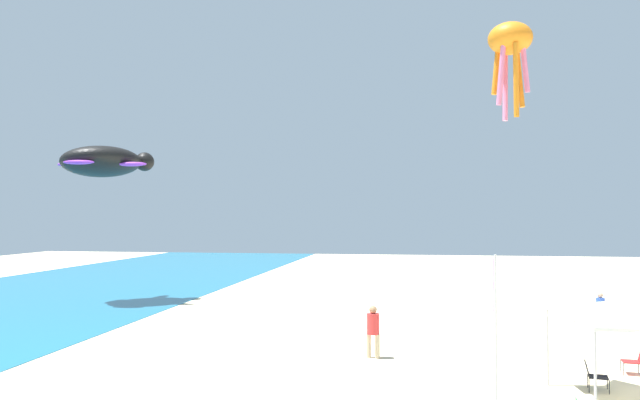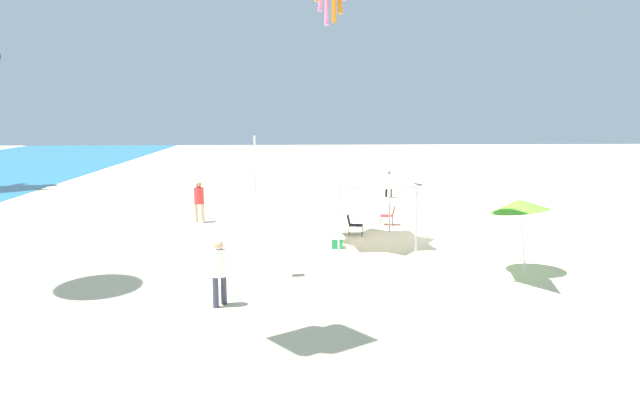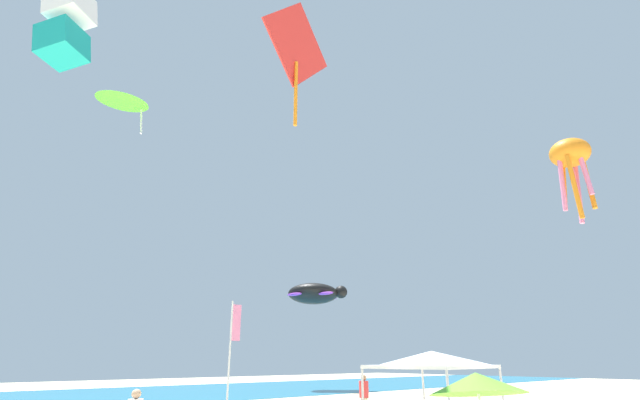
{
  "view_description": "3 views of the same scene",
  "coord_description": "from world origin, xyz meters",
  "px_view_note": "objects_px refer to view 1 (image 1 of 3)",
  "views": [
    {
      "loc": [
        -18.34,
        8.74,
        5.02
      ],
      "look_at": [
        0.3,
        11.71,
        5.5
      ],
      "focal_mm": 34.07,
      "sensor_mm": 36.0,
      "label": 1
    },
    {
      "loc": [
        -23.27,
        6.11,
        5.02
      ],
      "look_at": [
        -1.32,
        5.12,
        1.66
      ],
      "focal_mm": 33.74,
      "sensor_mm": 36.0,
      "label": 2
    },
    {
      "loc": [
        -13.88,
        -5.86,
        2.51
      ],
      "look_at": [
        0.3,
        10.09,
        9.74
      ],
      "focal_mm": 26.46,
      "sensor_mm": 36.0,
      "label": 3
    }
  ],
  "objects_px": {
    "canopy_tent": "(621,310)",
    "person_kite_handler": "(600,307)",
    "folding_chair_facing_ocean": "(635,360)",
    "folding_chair_near_cooler": "(594,374)",
    "kite_octopus_orange": "(510,44)",
    "banner_flag": "(495,341)",
    "kite_turtle_black": "(103,162)",
    "person_near_umbrella": "(373,327)"
  },
  "relations": [
    {
      "from": "canopy_tent",
      "to": "kite_octopus_orange",
      "type": "relative_size",
      "value": 0.74
    },
    {
      "from": "folding_chair_facing_ocean",
      "to": "banner_flag",
      "type": "bearing_deg",
      "value": -25.15
    },
    {
      "from": "person_kite_handler",
      "to": "kite_turtle_black",
      "type": "xyz_separation_m",
      "value": [
        4.13,
        26.04,
        7.2
      ]
    },
    {
      "from": "folding_chair_facing_ocean",
      "to": "person_near_umbrella",
      "type": "xyz_separation_m",
      "value": [
        0.94,
        8.34,
        0.6
      ]
    },
    {
      "from": "kite_octopus_orange",
      "to": "kite_turtle_black",
      "type": "bearing_deg",
      "value": 19.09
    },
    {
      "from": "person_kite_handler",
      "to": "kite_octopus_orange",
      "type": "bearing_deg",
      "value": -21.53
    },
    {
      "from": "folding_chair_near_cooler",
      "to": "folding_chair_facing_ocean",
      "type": "height_order",
      "value": "same"
    },
    {
      "from": "folding_chair_facing_ocean",
      "to": "person_kite_handler",
      "type": "xyz_separation_m",
      "value": [
        8.06,
        -1.24,
        0.47
      ]
    },
    {
      "from": "canopy_tent",
      "to": "kite_turtle_black",
      "type": "relative_size",
      "value": 0.65
    },
    {
      "from": "person_kite_handler",
      "to": "person_near_umbrella",
      "type": "height_order",
      "value": "person_near_umbrella"
    },
    {
      "from": "banner_flag",
      "to": "person_kite_handler",
      "type": "height_order",
      "value": "banner_flag"
    },
    {
      "from": "person_kite_handler",
      "to": "person_near_umbrella",
      "type": "distance_m",
      "value": 11.94
    },
    {
      "from": "person_near_umbrella",
      "to": "kite_turtle_black",
      "type": "height_order",
      "value": "kite_turtle_black"
    },
    {
      "from": "folding_chair_facing_ocean",
      "to": "person_kite_handler",
      "type": "bearing_deg",
      "value": 179.09
    },
    {
      "from": "kite_turtle_black",
      "to": "kite_octopus_orange",
      "type": "bearing_deg",
      "value": -40.95
    },
    {
      "from": "kite_turtle_black",
      "to": "banner_flag",
      "type": "bearing_deg",
      "value": -89.09
    },
    {
      "from": "folding_chair_near_cooler",
      "to": "person_near_umbrella",
      "type": "xyz_separation_m",
      "value": [
        2.98,
        6.54,
        0.6
      ]
    },
    {
      "from": "canopy_tent",
      "to": "folding_chair_facing_ocean",
      "type": "xyz_separation_m",
      "value": [
        3.28,
        -1.41,
        -2.01
      ]
    },
    {
      "from": "person_kite_handler",
      "to": "kite_turtle_black",
      "type": "bearing_deg",
      "value": 27.91
    },
    {
      "from": "kite_turtle_black",
      "to": "person_near_umbrella",
      "type": "bearing_deg",
      "value": -77.32
    },
    {
      "from": "kite_turtle_black",
      "to": "folding_chair_facing_ocean",
      "type": "bearing_deg",
      "value": -69.15
    },
    {
      "from": "folding_chair_facing_ocean",
      "to": "person_kite_handler",
      "type": "distance_m",
      "value": 8.17
    },
    {
      "from": "person_kite_handler",
      "to": "kite_turtle_black",
      "type": "height_order",
      "value": "kite_turtle_black"
    },
    {
      "from": "person_near_umbrella",
      "to": "canopy_tent",
      "type": "bearing_deg",
      "value": 165.06
    },
    {
      "from": "banner_flag",
      "to": "kite_octopus_orange",
      "type": "height_order",
      "value": "kite_octopus_orange"
    },
    {
      "from": "banner_flag",
      "to": "canopy_tent",
      "type": "bearing_deg",
      "value": -38.56
    },
    {
      "from": "canopy_tent",
      "to": "folding_chair_near_cooler",
      "type": "bearing_deg",
      "value": 17.23
    },
    {
      "from": "banner_flag",
      "to": "kite_turtle_black",
      "type": "height_order",
      "value": "kite_turtle_black"
    },
    {
      "from": "folding_chair_near_cooler",
      "to": "person_near_umbrella",
      "type": "bearing_deg",
      "value": 76.07
    },
    {
      "from": "folding_chair_near_cooler",
      "to": "banner_flag",
      "type": "height_order",
      "value": "banner_flag"
    },
    {
      "from": "banner_flag",
      "to": "kite_turtle_black",
      "type": "xyz_separation_m",
      "value": [
        20.31,
        19.53,
        5.6
      ]
    },
    {
      "from": "person_near_umbrella",
      "to": "folding_chair_facing_ocean",
      "type": "bearing_deg",
      "value": -170.01
    },
    {
      "from": "folding_chair_facing_ocean",
      "to": "banner_flag",
      "type": "height_order",
      "value": "banner_flag"
    },
    {
      "from": "canopy_tent",
      "to": "person_kite_handler",
      "type": "xyz_separation_m",
      "value": [
        11.34,
        -2.65,
        -1.55
      ]
    },
    {
      "from": "folding_chair_facing_ocean",
      "to": "person_kite_handler",
      "type": "height_order",
      "value": "person_kite_handler"
    },
    {
      "from": "folding_chair_near_cooler",
      "to": "kite_turtle_black",
      "type": "distance_m",
      "value": 28.11
    },
    {
      "from": "canopy_tent",
      "to": "kite_turtle_black",
      "type": "bearing_deg",
      "value": 56.51
    },
    {
      "from": "canopy_tent",
      "to": "folding_chair_near_cooler",
      "type": "distance_m",
      "value": 2.4
    },
    {
      "from": "person_kite_handler",
      "to": "person_near_umbrella",
      "type": "xyz_separation_m",
      "value": [
        -7.12,
        9.58,
        0.14
      ]
    },
    {
      "from": "kite_octopus_orange",
      "to": "folding_chair_near_cooler",
      "type": "bearing_deg",
      "value": 107.05
    },
    {
      "from": "banner_flag",
      "to": "kite_octopus_orange",
      "type": "distance_m",
      "value": 24.41
    },
    {
      "from": "folding_chair_near_cooler",
      "to": "folding_chair_facing_ocean",
      "type": "distance_m",
      "value": 2.72
    }
  ]
}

